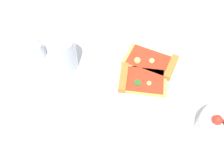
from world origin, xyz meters
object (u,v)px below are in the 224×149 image
(salad_bowl, at_px, (223,128))
(plate, at_px, (143,76))
(pepper_shaker, at_px, (38,48))
(soda_glass, at_px, (63,54))
(pizza_slice_near, at_px, (139,80))
(pizza_slice_far, at_px, (153,62))

(salad_bowl, bearing_deg, plate, -158.43)
(salad_bowl, distance_m, pepper_shaker, 0.54)
(plate, height_order, soda_glass, soda_glass)
(soda_glass, bearing_deg, pepper_shaker, -140.31)
(plate, xyz_separation_m, pepper_shaker, (-0.20, -0.24, 0.03))
(pizza_slice_near, bearing_deg, pizza_slice_far, 118.50)
(plate, relative_size, pepper_shaker, 3.77)
(pizza_slice_far, height_order, salad_bowl, salad_bowl)
(salad_bowl, relative_size, pepper_shaker, 1.79)
(pizza_slice_near, relative_size, pizza_slice_far, 0.95)
(salad_bowl, bearing_deg, pizza_slice_far, -169.58)
(pepper_shaker, bearing_deg, plate, 50.25)
(plate, bearing_deg, pizza_slice_near, -59.42)
(soda_glass, relative_size, pepper_shaker, 1.65)
(salad_bowl, bearing_deg, soda_glass, -142.55)
(pizza_slice_far, relative_size, salad_bowl, 1.39)
(pizza_slice_near, xyz_separation_m, pizza_slice_far, (-0.04, 0.07, 0.00))
(salad_bowl, distance_m, soda_glass, 0.46)
(pizza_slice_near, xyz_separation_m, salad_bowl, (0.21, 0.11, 0.01))
(pizza_slice_near, height_order, soda_glass, soda_glass)
(pepper_shaker, bearing_deg, salad_bowl, 37.81)
(pizza_slice_near, relative_size, soda_glass, 1.43)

